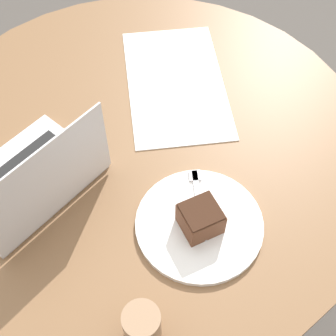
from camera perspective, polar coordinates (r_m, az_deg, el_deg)
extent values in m
plane|color=#4C4742|center=(1.71, -2.20, -11.19)|extent=(12.00, 12.00, 0.00)
cylinder|color=brown|center=(1.70, -2.21, -11.05)|extent=(0.58, 0.58, 0.02)
cylinder|color=brown|center=(1.40, -2.65, -5.42)|extent=(0.10, 0.10, 0.65)
cylinder|color=brown|center=(1.12, -3.31, 3.29)|extent=(1.10, 1.10, 0.03)
cube|color=white|center=(1.22, 0.93, 10.37)|extent=(0.48, 0.42, 0.00)
cylinder|color=white|center=(0.97, 3.83, -6.83)|extent=(0.26, 0.26, 0.01)
cube|color=brown|center=(0.94, 3.97, -6.19)|extent=(0.11, 0.10, 0.06)
cube|color=#351E13|center=(0.91, 4.08, -5.26)|extent=(0.10, 0.10, 0.00)
cube|color=silver|center=(0.98, 3.78, -4.45)|extent=(0.16, 0.09, 0.00)
cube|color=silver|center=(1.02, 3.29, -0.94)|extent=(0.04, 0.04, 0.00)
cylinder|color=#997556|center=(0.85, -3.17, -18.68)|extent=(0.07, 0.07, 0.09)
cube|color=silver|center=(1.07, -16.94, -1.41)|extent=(0.35, 0.29, 0.02)
cube|color=black|center=(1.06, -17.06, -1.12)|extent=(0.27, 0.19, 0.00)
cube|color=silver|center=(0.92, -14.16, -1.57)|extent=(0.28, 0.09, 0.20)
cube|color=black|center=(0.92, -14.32, -1.43)|extent=(0.27, 0.09, 0.18)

